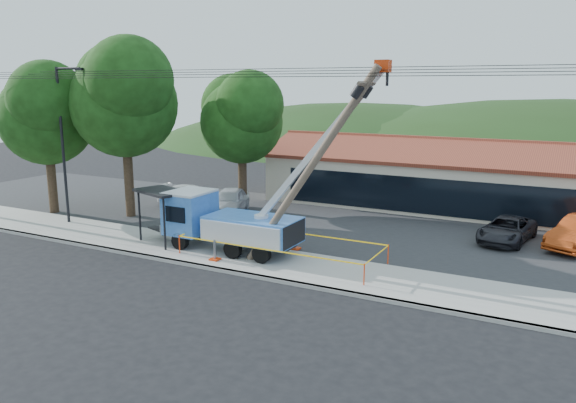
% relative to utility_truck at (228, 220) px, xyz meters
% --- Properties ---
extents(ground, '(120.00, 120.00, 0.00)m').
position_rel_utility_truck_xyz_m(ground, '(2.50, -4.59, -1.65)').
color(ground, black).
rests_on(ground, ground).
extents(curb, '(60.00, 0.25, 0.15)m').
position_rel_utility_truck_xyz_m(curb, '(2.50, -2.49, -1.57)').
color(curb, '#AEABA3').
rests_on(curb, ground).
extents(sidewalk, '(60.00, 4.00, 0.15)m').
position_rel_utility_truck_xyz_m(sidewalk, '(2.50, -0.59, -1.57)').
color(sidewalk, '#AEABA3').
rests_on(sidewalk, ground).
extents(parking_lot, '(60.00, 12.00, 0.10)m').
position_rel_utility_truck_xyz_m(parking_lot, '(2.50, 7.41, -1.60)').
color(parking_lot, '#28282B').
rests_on(parking_lot, ground).
extents(strip_mall, '(22.50, 8.53, 4.67)m').
position_rel_utility_truck_xyz_m(strip_mall, '(6.50, 15.39, 0.24)').
color(strip_mall, beige).
rests_on(strip_mall, ground).
extents(streetlight, '(2.13, 0.22, 9.00)m').
position_rel_utility_truck_xyz_m(streetlight, '(-11.28, 0.41, 3.66)').
color(streetlight, black).
rests_on(streetlight, ground).
extents(tree_west_near, '(7.56, 6.72, 10.80)m').
position_rel_utility_truck_xyz_m(tree_west_near, '(-9.50, 3.41, 5.88)').
color(tree_west_near, '#332316').
rests_on(tree_west_near, ground).
extents(tree_west_far, '(6.84, 6.08, 9.48)m').
position_rel_utility_truck_xyz_m(tree_west_far, '(-14.50, 1.91, 4.89)').
color(tree_west_far, '#332316').
rests_on(tree_west_far, ground).
extents(tree_lot, '(6.30, 5.60, 8.94)m').
position_rel_utility_truck_xyz_m(tree_lot, '(-4.50, 8.41, 4.56)').
color(tree_lot, '#332316').
rests_on(tree_lot, ground).
extents(hill_west, '(78.40, 56.00, 28.00)m').
position_rel_utility_truck_xyz_m(hill_west, '(-12.50, 50.41, -1.65)').
color(hill_west, '#1E3613').
rests_on(hill_west, ground).
extents(hill_center, '(89.60, 64.00, 32.00)m').
position_rel_utility_truck_xyz_m(hill_center, '(12.50, 50.41, -1.65)').
color(hill_center, '#1E3613').
rests_on(hill_center, ground).
extents(utility_truck, '(11.19, 3.69, 8.85)m').
position_rel_utility_truck_xyz_m(utility_truck, '(0.00, 0.00, 0.00)').
color(utility_truck, black).
rests_on(utility_truck, ground).
extents(leaning_pole, '(6.19, 1.82, 8.79)m').
position_rel_utility_truck_xyz_m(leaning_pole, '(4.89, -0.72, 3.24)').
color(leaning_pole, brown).
rests_on(leaning_pole, ground).
extents(bus_shelter, '(3.20, 2.52, 2.71)m').
position_rel_utility_truck_xyz_m(bus_shelter, '(-3.60, -0.27, 0.50)').
color(bus_shelter, black).
rests_on(bus_shelter, ground).
extents(caution_tape, '(9.34, 3.16, 0.91)m').
position_rel_utility_truck_xyz_m(caution_tape, '(2.87, -0.01, -0.82)').
color(caution_tape, red).
rests_on(caution_tape, ground).
extents(car_silver, '(3.35, 5.03, 1.59)m').
position_rel_utility_truck_xyz_m(car_silver, '(-4.44, 6.77, -1.65)').
color(car_silver, silver).
rests_on(car_silver, ground).
extents(car_white, '(4.84, 2.26, 1.37)m').
position_rel_utility_truck_xyz_m(car_white, '(-7.89, 7.38, -1.65)').
color(car_white, white).
rests_on(car_white, ground).
extents(car_dark, '(2.81, 4.83, 1.26)m').
position_rel_utility_truck_xyz_m(car_dark, '(11.74, 8.09, -1.65)').
color(car_dark, black).
rests_on(car_dark, ground).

